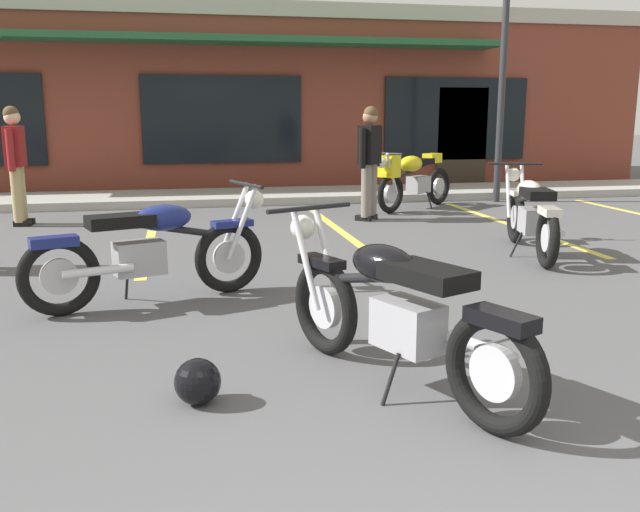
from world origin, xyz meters
name	(u,v)px	position (x,y,z in m)	size (l,w,h in m)	color
ground_plane	(302,331)	(0.00, 3.74, 0.00)	(80.00, 80.00, 0.00)	#515154
sidewalk_kerb	(229,197)	(0.00, 11.55, 0.07)	(22.00, 1.80, 0.14)	#A8A59E
brick_storefront_building	(215,100)	(0.00, 15.54, 1.87)	(18.34, 6.26, 3.72)	brown
painted_stall_lines	(248,234)	(0.00, 7.95, 0.00)	(12.73, 4.80, 0.01)	#DBCC4C
motorcycle_foreground_classic	(396,310)	(0.36, 2.60, 0.46)	(1.14, 1.98, 0.98)	black
motorcycle_red_sportbike	(412,178)	(2.91, 9.79, 0.53)	(1.79, 1.49, 0.98)	black
motorcycle_black_cruiser	(151,249)	(-1.10, 4.74, 0.46)	(2.03, 1.02, 0.98)	black
motorcycle_silver_naked	(531,214)	(3.02, 6.00, 0.46)	(0.85, 2.07, 0.98)	black
person_by_back_row	(370,156)	(1.89, 8.79, 0.95)	(0.47, 0.52, 1.68)	black
person_near_building	(16,158)	(-3.11, 9.31, 0.95)	(0.28, 0.60, 1.68)	black
helmet_on_pavement	(198,381)	(-0.78, 2.57, 0.13)	(0.26, 0.26, 0.26)	black
parking_lot_lamp_post	(509,5)	(4.74, 10.35, 3.37)	(0.24, 0.76, 5.25)	#2D2D33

